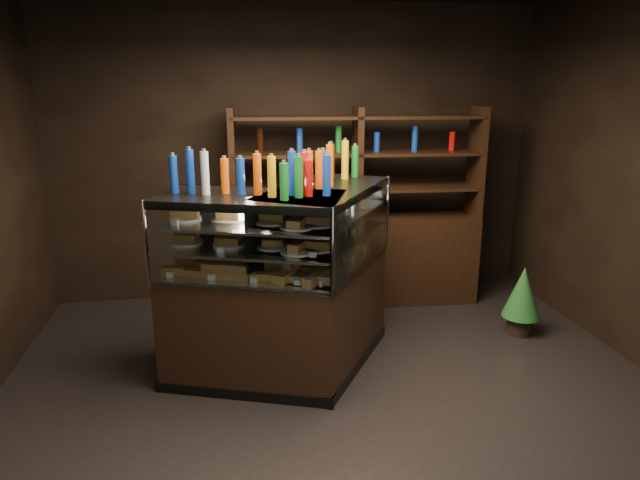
# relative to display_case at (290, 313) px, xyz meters

# --- Properties ---
(ground) EXTENTS (5.00, 5.00, 0.00)m
(ground) POSITION_rel_display_case_xyz_m (0.29, -0.71, -0.49)
(ground) COLOR black
(ground) RESTS_ON ground
(room_shell) EXTENTS (5.02, 5.02, 3.01)m
(room_shell) POSITION_rel_display_case_xyz_m (0.29, -0.71, 1.45)
(room_shell) COLOR black
(room_shell) RESTS_ON ground
(display_case) EXTENTS (1.96, 1.50, 1.47)m
(display_case) POSITION_rel_display_case_xyz_m (0.00, 0.00, 0.00)
(display_case) COLOR black
(display_case) RESTS_ON ground
(food_display) EXTENTS (1.60, 1.13, 0.45)m
(food_display) POSITION_rel_display_case_xyz_m (0.00, -0.01, 0.60)
(food_display) COLOR #BB9343
(food_display) RESTS_ON display_case
(bottles_top) EXTENTS (1.44, 0.99, 0.30)m
(bottles_top) POSITION_rel_display_case_xyz_m (-0.00, 0.00, 1.11)
(bottles_top) COLOR #147223
(bottles_top) RESTS_ON display_case
(potted_conifer) EXTENTS (0.34, 0.34, 0.72)m
(potted_conifer) POSITION_rel_display_case_xyz_m (2.15, 0.33, -0.08)
(potted_conifer) COLOR black
(potted_conifer) RESTS_ON ground
(back_shelving) EXTENTS (2.51, 0.56, 2.00)m
(back_shelving) POSITION_rel_display_case_xyz_m (0.83, 1.34, 0.11)
(back_shelving) COLOR black
(back_shelving) RESTS_ON ground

